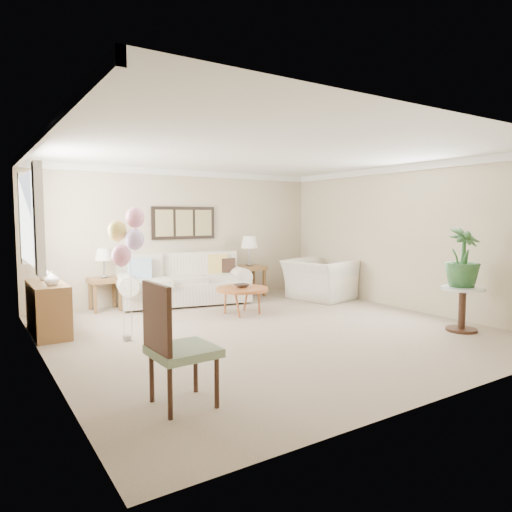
# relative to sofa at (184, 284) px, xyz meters

# --- Properties ---
(ground_plane) EXTENTS (6.00, 6.00, 0.00)m
(ground_plane) POSITION_rel_sofa_xyz_m (0.18, -2.57, -0.38)
(ground_plane) COLOR tan
(room_shell) EXTENTS (6.04, 6.04, 2.60)m
(room_shell) POSITION_rel_sofa_xyz_m (0.07, -2.48, 1.24)
(room_shell) COLOR beige
(room_shell) RESTS_ON ground
(wall_art_triptych) EXTENTS (1.35, 0.06, 0.65)m
(wall_art_triptych) POSITION_rel_sofa_xyz_m (0.18, 0.39, 1.17)
(wall_art_triptych) COLOR black
(wall_art_triptych) RESTS_ON ground
(sofa) EXTENTS (2.81, 1.42, 0.97)m
(sofa) POSITION_rel_sofa_xyz_m (0.00, 0.00, 0.00)
(sofa) COLOR beige
(sofa) RESTS_ON ground
(end_table_left) EXTENTS (0.54, 0.49, 0.59)m
(end_table_left) POSITION_rel_sofa_xyz_m (-1.47, 0.17, 0.11)
(end_table_left) COLOR brown
(end_table_left) RESTS_ON ground
(end_table_right) EXTENTS (0.59, 0.54, 0.65)m
(end_table_right) POSITION_rel_sofa_xyz_m (1.50, 0.04, 0.16)
(end_table_right) COLOR brown
(end_table_right) RESTS_ON ground
(lamp_left) EXTENTS (0.30, 0.30, 0.53)m
(lamp_left) POSITION_rel_sofa_xyz_m (-1.47, 0.17, 0.61)
(lamp_left) COLOR gray
(lamp_left) RESTS_ON end_table_left
(lamp_right) EXTENTS (0.35, 0.35, 0.62)m
(lamp_right) POSITION_rel_sofa_xyz_m (1.50, 0.04, 0.74)
(lamp_right) COLOR gray
(lamp_right) RESTS_ON end_table_right
(coffee_table) EXTENTS (0.90, 0.90, 0.46)m
(coffee_table) POSITION_rel_sofa_xyz_m (0.45, -1.42, 0.04)
(coffee_table) COLOR #AA622E
(coffee_table) RESTS_ON ground
(decor_bowl) EXTENTS (0.26, 0.26, 0.06)m
(decor_bowl) POSITION_rel_sofa_xyz_m (0.46, -1.39, 0.11)
(decor_bowl) COLOR #2D231D
(decor_bowl) RESTS_ON coffee_table
(armchair) EXTENTS (1.28, 1.41, 0.80)m
(armchair) POSITION_rel_sofa_xyz_m (2.50, -1.05, 0.02)
(armchair) COLOR beige
(armchair) RESTS_ON ground
(side_table) EXTENTS (0.60, 0.60, 0.65)m
(side_table) POSITION_rel_sofa_xyz_m (2.56, -4.17, 0.11)
(side_table) COLOR silver
(side_table) RESTS_ON ground
(potted_plant) EXTENTS (0.53, 0.53, 0.87)m
(potted_plant) POSITION_rel_sofa_xyz_m (2.58, -4.13, 0.70)
(potted_plant) COLOR #235129
(potted_plant) RESTS_ON side_table
(accent_chair) EXTENTS (0.57, 0.57, 1.12)m
(accent_chair) POSITION_rel_sofa_xyz_m (-2.03, -4.40, 0.20)
(accent_chair) COLOR gray
(accent_chair) RESTS_ON ground
(credenza) EXTENTS (0.46, 1.20, 0.74)m
(credenza) POSITION_rel_sofa_xyz_m (-2.58, -1.07, -0.01)
(credenza) COLOR brown
(credenza) RESTS_ON ground
(vase_white) EXTENTS (0.23, 0.23, 0.20)m
(vase_white) POSITION_rel_sofa_xyz_m (-2.56, -1.39, 0.46)
(vase_white) COLOR silver
(vase_white) RESTS_ON credenza
(vase_sage) EXTENTS (0.20, 0.20, 0.20)m
(vase_sage) POSITION_rel_sofa_xyz_m (-2.56, -0.78, 0.46)
(vase_sage) COLOR #ABB2A5
(vase_sage) RESTS_ON credenza
(balloon_cluster) EXTENTS (0.51, 0.46, 1.81)m
(balloon_cluster) POSITION_rel_sofa_xyz_m (-1.70, -2.02, 1.03)
(balloon_cluster) COLOR gray
(balloon_cluster) RESTS_ON ground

